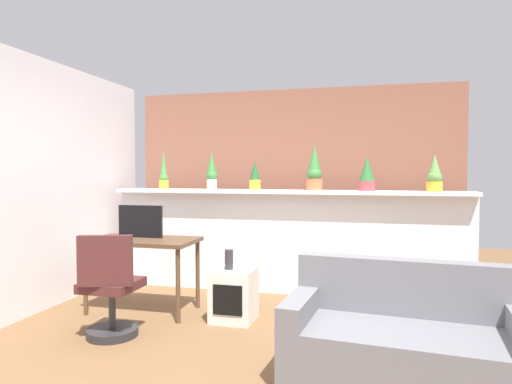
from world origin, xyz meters
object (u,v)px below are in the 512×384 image
object	(u,v)px
potted_plant_3	(314,170)
tv_monitor	(140,221)
office_chair	(110,294)
potted_plant_4	(367,174)
potted_plant_5	(434,175)
side_cube_shelf	(234,295)
potted_plant_1	(212,172)
desk	(143,247)
couch	(404,343)
potted_plant_0	(164,173)
potted_plant_2	(255,176)
vase_on_shelf	(229,260)

from	to	relation	value
potted_plant_3	tv_monitor	size ratio (longest dim) A/B	1.10
potted_plant_3	office_chair	world-z (taller)	potted_plant_3
potted_plant_4	tv_monitor	bearing A→B (deg)	-158.12
potted_plant_5	side_cube_shelf	bearing A→B (deg)	-151.34
office_chair	potted_plant_3	bearing A→B (deg)	49.68
potted_plant_5	potted_plant_1	bearing A→B (deg)	179.28
desk	couch	distance (m)	2.71
potted_plant_0	office_chair	xyz separation A→B (m)	(0.37, -1.81, -1.03)
couch	potted_plant_0	bearing A→B (deg)	143.06
potted_plant_3	couch	xyz separation A→B (m)	(0.85, -2.06, -1.17)
potted_plant_2	potted_plant_3	bearing A→B (deg)	-0.91
tv_monitor	couch	xyz separation A→B (m)	(2.55, -1.09, -0.63)
potted_plant_2	potted_plant_5	bearing A→B (deg)	-1.17
side_cube_shelf	office_chair	bearing A→B (deg)	-141.22
potted_plant_1	desk	bearing A→B (deg)	-109.81
tv_monitor	vase_on_shelf	bearing A→B (deg)	-8.87
tv_monitor	potted_plant_2	bearing A→B (deg)	44.70
potted_plant_3	side_cube_shelf	world-z (taller)	potted_plant_3
potted_plant_1	office_chair	distance (m)	2.10
desk	potted_plant_1	bearing A→B (deg)	70.19
desk	couch	size ratio (longest dim) A/B	0.68
potted_plant_1	tv_monitor	distance (m)	1.18
potted_plant_0	vase_on_shelf	size ratio (longest dim) A/B	2.56
office_chair	potted_plant_1	bearing A→B (deg)	81.30
potted_plant_2	side_cube_shelf	distance (m)	1.58
potted_plant_1	potted_plant_3	size ratio (longest dim) A/B	0.86
potted_plant_5	desk	world-z (taller)	potted_plant_5
potted_plant_0	potted_plant_1	size ratio (longest dim) A/B	1.06
potted_plant_0	potted_plant_5	distance (m)	3.19
potted_plant_0	potted_plant_2	size ratio (longest dim) A/B	1.42
side_cube_shelf	vase_on_shelf	xyz separation A→B (m)	(-0.04, -0.03, 0.34)
potted_plant_2	vase_on_shelf	size ratio (longest dim) A/B	1.79
potted_plant_0	tv_monitor	distance (m)	1.11
potted_plant_1	vase_on_shelf	distance (m)	1.52
potted_plant_4	tv_monitor	xyz separation A→B (m)	(-2.28, -0.92, -0.49)
potted_plant_4	vase_on_shelf	distance (m)	1.85
desk	vase_on_shelf	bearing A→B (deg)	-4.72
potted_plant_1	office_chair	bearing A→B (deg)	-98.70
desk	office_chair	distance (m)	0.81
potted_plant_2	potted_plant_4	size ratio (longest dim) A/B	0.90
potted_plant_0	potted_plant_4	world-z (taller)	potted_plant_0
potted_plant_1	office_chair	size ratio (longest dim) A/B	0.50
office_chair	vase_on_shelf	bearing A→B (deg)	38.69
desk	couch	xyz separation A→B (m)	(2.48, -1.01, -0.38)
desk	vase_on_shelf	xyz separation A→B (m)	(0.95, -0.08, -0.07)
desk	vase_on_shelf	size ratio (longest dim) A/B	5.80
office_chair	potted_plant_0	bearing A→B (deg)	101.43
potted_plant_2	office_chair	world-z (taller)	potted_plant_2
potted_plant_4	potted_plant_5	distance (m)	0.71
vase_on_shelf	couch	xyz separation A→B (m)	(1.53, -0.94, -0.31)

